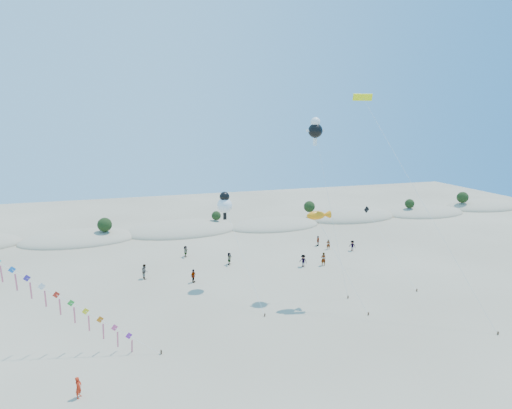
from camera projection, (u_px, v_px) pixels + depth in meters
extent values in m
plane|color=gray|center=(269.00, 396.00, 29.38)|extent=(160.00, 160.00, 0.00)
ellipsoid|color=tan|center=(79.00, 240.00, 66.47)|extent=(17.60, 9.68, 3.00)
ellipsoid|color=#233613|center=(78.00, 235.00, 66.31)|extent=(14.08, 6.34, 0.70)
ellipsoid|color=tan|center=(182.00, 231.00, 71.77)|extent=(19.00, 10.45, 3.40)
ellipsoid|color=#233613|center=(181.00, 226.00, 71.58)|extent=(15.20, 6.84, 0.76)
ellipsoid|color=tan|center=(274.00, 226.00, 75.10)|extent=(16.40, 9.02, 2.80)
ellipsoid|color=#233613|center=(274.00, 222.00, 74.95)|extent=(13.12, 5.90, 0.66)
ellipsoid|color=tan|center=(350.00, 218.00, 81.43)|extent=(18.00, 9.90, 3.80)
ellipsoid|color=#233613|center=(350.00, 212.00, 81.22)|extent=(14.40, 6.48, 0.72)
ellipsoid|color=tan|center=(425.00, 214.00, 84.95)|extent=(16.80, 9.24, 3.00)
ellipsoid|color=#233613|center=(425.00, 209.00, 84.78)|extent=(13.44, 6.05, 0.67)
ellipsoid|color=tan|center=(483.00, 207.00, 90.90)|extent=(17.60, 9.68, 3.20)
ellipsoid|color=#233613|center=(484.00, 203.00, 90.73)|extent=(14.08, 6.34, 0.70)
sphere|color=black|center=(105.00, 225.00, 66.01)|extent=(2.20, 2.20, 2.20)
sphere|color=black|center=(216.00, 216.00, 73.16)|extent=(1.60, 1.60, 1.60)
sphere|color=black|center=(309.00, 207.00, 79.65)|extent=(2.10, 2.10, 2.10)
sphere|color=black|center=(410.00, 204.00, 82.95)|extent=(1.80, 1.80, 1.80)
sphere|color=black|center=(463.00, 197.00, 88.38)|extent=(2.30, 2.30, 2.30)
cube|color=#3F2D1E|center=(161.00, 352.00, 34.50)|extent=(0.12, 0.12, 0.35)
cube|color=purple|center=(129.00, 336.00, 34.39)|extent=(1.13, 0.44, 1.19)
cube|color=#DD5D7C|center=(132.00, 348.00, 34.71)|extent=(0.19, 0.45, 1.55)
cube|color=#EC4A87|center=(114.00, 328.00, 34.32)|extent=(1.13, 0.44, 1.19)
cube|color=#DD5D7C|center=(118.00, 340.00, 34.64)|extent=(0.19, 0.45, 1.55)
cube|color=orange|center=(100.00, 319.00, 34.25)|extent=(1.13, 0.44, 1.19)
cube|color=#DD5D7C|center=(103.00, 331.00, 34.57)|extent=(0.19, 0.45, 1.55)
cube|color=yellow|center=(85.00, 311.00, 34.19)|extent=(1.13, 0.44, 1.19)
cube|color=#DD5D7C|center=(89.00, 323.00, 34.51)|extent=(0.19, 0.45, 1.55)
cube|color=green|center=(71.00, 303.00, 34.12)|extent=(1.13, 0.44, 1.19)
cube|color=#DD5D7C|center=(75.00, 315.00, 34.44)|extent=(0.19, 0.45, 1.55)
cube|color=red|center=(56.00, 295.00, 34.05)|extent=(1.13, 0.44, 1.19)
cube|color=#DD5D7C|center=(60.00, 307.00, 34.37)|extent=(0.19, 0.45, 1.55)
cube|color=silver|center=(42.00, 286.00, 33.99)|extent=(1.13, 0.44, 1.19)
cube|color=#DD5D7C|center=(45.00, 299.00, 34.31)|extent=(0.19, 0.45, 1.55)
cube|color=#3A269B|center=(27.00, 278.00, 33.92)|extent=(1.13, 0.44, 1.19)
cube|color=#DD5D7C|center=(31.00, 291.00, 34.24)|extent=(0.19, 0.45, 1.55)
cube|color=blue|center=(12.00, 270.00, 33.86)|extent=(1.13, 0.44, 1.19)
cube|color=#DD5D7C|center=(16.00, 282.00, 34.18)|extent=(0.19, 0.45, 1.55)
cube|color=#DD5D7C|center=(1.00, 274.00, 34.11)|extent=(0.19, 0.45, 1.55)
cube|color=#3F2D1E|center=(368.00, 314.00, 41.29)|extent=(0.10, 0.10, 0.30)
cylinder|color=silver|center=(342.00, 264.00, 42.00)|extent=(3.72, 4.59, 9.17)
ellipsoid|color=orange|center=(316.00, 215.00, 42.68)|extent=(2.00, 0.88, 0.88)
cone|color=orange|center=(326.00, 215.00, 43.00)|extent=(0.80, 0.80, 0.80)
cube|color=#3F2D1E|center=(265.00, 315.00, 41.05)|extent=(0.10, 0.10, 0.30)
cylinder|color=silver|center=(243.00, 257.00, 44.19)|extent=(1.71, 9.16, 9.23)
sphere|color=white|center=(225.00, 205.00, 47.30)|extent=(1.64, 1.64, 1.64)
sphere|color=black|center=(224.00, 197.00, 47.10)|extent=(1.09, 1.09, 1.09)
cube|color=black|center=(225.00, 216.00, 47.54)|extent=(0.35, 0.18, 0.80)
cube|color=#3F2D1E|center=(348.00, 297.00, 45.15)|extent=(0.10, 0.10, 0.30)
cylinder|color=silver|center=(332.00, 215.00, 44.90)|extent=(2.52, 3.94, 17.41)
sphere|color=black|center=(315.00, 131.00, 44.63)|extent=(1.51, 1.51, 1.51)
sphere|color=white|center=(316.00, 122.00, 44.44)|extent=(0.98, 0.98, 0.98)
cube|color=white|center=(315.00, 142.00, 44.86)|extent=(0.35, 0.18, 0.80)
cube|color=white|center=(309.00, 131.00, 44.42)|extent=(0.60, 0.15, 0.25)
cube|color=white|center=(321.00, 131.00, 44.83)|extent=(0.60, 0.15, 0.25)
cube|color=#3F2D1E|center=(498.00, 333.00, 37.58)|extent=(0.10, 0.10, 0.30)
cylinder|color=silver|center=(426.00, 208.00, 40.31)|extent=(7.25, 12.47, 20.77)
cube|color=#FFFE0D|center=(363.00, 97.00, 43.00)|extent=(1.99, 0.81, 0.70)
cube|color=black|center=(362.00, 97.00, 43.02)|extent=(1.92, 0.51, 0.19)
cube|color=#3F2D1E|center=(417.00, 290.00, 46.94)|extent=(0.10, 0.10, 0.30)
cylinder|color=silver|center=(390.00, 247.00, 50.69)|extent=(0.77, 9.75, 7.27)
cube|color=black|center=(367.00, 209.00, 54.41)|extent=(0.91, 0.27, 0.94)
imported|color=red|center=(79.00, 387.00, 29.04)|extent=(0.56, 0.66, 1.53)
imported|color=slate|center=(145.00, 271.00, 50.55)|extent=(0.83, 0.98, 1.78)
imported|color=slate|center=(193.00, 276.00, 49.36)|extent=(0.91, 0.96, 1.60)
imported|color=slate|center=(303.00, 261.00, 54.56)|extent=(1.13, 1.18, 1.61)
imported|color=slate|center=(229.00, 259.00, 55.37)|extent=(0.99, 1.55, 1.60)
imported|color=slate|center=(328.00, 244.00, 61.82)|extent=(0.65, 0.61, 1.49)
imported|color=slate|center=(318.00, 241.00, 63.49)|extent=(0.53, 0.95, 1.53)
imported|color=slate|center=(323.00, 259.00, 55.00)|extent=(0.68, 0.48, 1.75)
imported|color=slate|center=(352.00, 246.00, 61.15)|extent=(1.06, 1.11, 1.52)
imported|color=slate|center=(186.00, 251.00, 58.47)|extent=(0.85, 1.50, 1.54)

